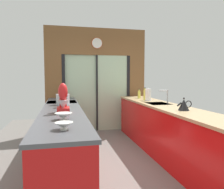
# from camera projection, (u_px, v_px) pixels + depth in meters

# --- Properties ---
(ground_plane) EXTENTS (5.04, 7.60, 0.02)m
(ground_plane) POSITION_uv_depth(u_px,v_px,m) (112.00, 153.00, 4.08)
(ground_plane) COLOR slate
(back_wall_unit) EXTENTS (2.64, 0.12, 2.70)m
(back_wall_unit) POSITION_uv_depth(u_px,v_px,m) (97.00, 73.00, 5.70)
(back_wall_unit) COLOR brown
(back_wall_unit) RESTS_ON ground_plane
(left_counter_run) EXTENTS (0.62, 3.80, 0.92)m
(left_counter_run) POSITION_uv_depth(u_px,v_px,m) (62.00, 139.00, 3.38)
(left_counter_run) COLOR red
(left_counter_run) RESTS_ON ground_plane
(right_counter_run) EXTENTS (0.62, 3.80, 0.92)m
(right_counter_run) POSITION_uv_depth(u_px,v_px,m) (164.00, 130.00, 3.96)
(right_counter_run) COLOR red
(right_counter_run) RESTS_ON ground_plane
(sink_faucet) EXTENTS (0.19, 0.02, 0.26)m
(sink_faucet) POSITION_uv_depth(u_px,v_px,m) (166.00, 94.00, 4.18)
(sink_faucet) COLOR #B7BABC
(sink_faucet) RESTS_ON right_counter_run
(oven_range) EXTENTS (0.60, 0.60, 0.92)m
(oven_range) POSITION_uv_depth(u_px,v_px,m) (62.00, 124.00, 4.47)
(oven_range) COLOR #B7BABC
(oven_range) RESTS_ON ground_plane
(mixing_bowl_near) EXTENTS (0.18, 0.18, 0.07)m
(mixing_bowl_near) POSITION_uv_depth(u_px,v_px,m) (64.00, 126.00, 2.07)
(mixing_bowl_near) COLOR silver
(mixing_bowl_near) RESTS_ON left_counter_run
(mixing_bowl_mid) EXTENTS (0.21, 0.21, 0.08)m
(mixing_bowl_mid) POSITION_uv_depth(u_px,v_px,m) (64.00, 116.00, 2.55)
(mixing_bowl_mid) COLOR silver
(mixing_bowl_mid) RESTS_ON left_counter_run
(mixing_bowl_far) EXTENTS (0.17, 0.17, 0.06)m
(mixing_bowl_far) POSITION_uv_depth(u_px,v_px,m) (63.00, 97.00, 5.04)
(mixing_bowl_far) COLOR silver
(mixing_bowl_far) RESTS_ON left_counter_run
(knife_block) EXTENTS (0.08, 0.14, 0.27)m
(knife_block) POSITION_uv_depth(u_px,v_px,m) (63.00, 101.00, 3.60)
(knife_block) COLOR brown
(knife_block) RESTS_ON left_counter_run
(stand_mixer) EXTENTS (0.17, 0.27, 0.42)m
(stand_mixer) POSITION_uv_depth(u_px,v_px,m) (63.00, 102.00, 3.02)
(stand_mixer) COLOR red
(stand_mixer) RESTS_ON left_counter_run
(stock_pot) EXTENTS (0.24, 0.24, 0.22)m
(stock_pot) POSITION_uv_depth(u_px,v_px,m) (63.00, 99.00, 3.94)
(stock_pot) COLOR #B7BABC
(stock_pot) RESTS_ON left_counter_run
(kettle) EXTENTS (0.25, 0.17, 0.20)m
(kettle) POSITION_uv_depth(u_px,v_px,m) (184.00, 105.00, 3.27)
(kettle) COLOR black
(kettle) RESTS_ON right_counter_run
(soap_bottle_near) EXTENTS (0.07, 0.07, 0.27)m
(soap_bottle_near) POSITION_uv_depth(u_px,v_px,m) (145.00, 95.00, 4.80)
(soap_bottle_near) COLOR #D1CC4C
(soap_bottle_near) RESTS_ON right_counter_run
(soap_bottle_far) EXTENTS (0.07, 0.07, 0.22)m
(soap_bottle_far) POSITION_uv_depth(u_px,v_px,m) (139.00, 94.00, 5.16)
(soap_bottle_far) COLOR #D1CC4C
(soap_bottle_far) RESTS_ON right_counter_run
(paper_towel_roll) EXTENTS (0.14, 0.14, 0.28)m
(paper_towel_roll) POSITION_uv_depth(u_px,v_px,m) (148.00, 95.00, 4.62)
(paper_towel_roll) COLOR #B7BABC
(paper_towel_roll) RESTS_ON right_counter_run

